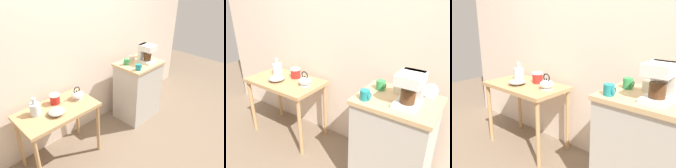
{
  "view_description": "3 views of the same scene",
  "coord_description": "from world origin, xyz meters",
  "views": [
    {
      "loc": [
        -1.69,
        -1.86,
        2.16
      ],
      "look_at": [
        0.09,
        -0.08,
        0.83
      ],
      "focal_mm": 35.37,
      "sensor_mm": 36.0,
      "label": 1
    },
    {
      "loc": [
        1.21,
        -1.56,
        1.74
      ],
      "look_at": [
        0.12,
        0.01,
        0.9
      ],
      "focal_mm": 35.31,
      "sensor_mm": 36.0,
      "label": 2
    },
    {
      "loc": [
        1.36,
        -1.64,
        1.48
      ],
      "look_at": [
        -0.03,
        -0.05,
        0.88
      ],
      "focal_mm": 39.66,
      "sensor_mm": 36.0,
      "label": 3
    }
  ],
  "objects": [
    {
      "name": "back_wall",
      "position": [
        0.1,
        0.42,
        1.4
      ],
      "size": [
        4.4,
        0.1,
        2.8
      ],
      "primitive_type": "cube",
      "color": "beige",
      "rests_on": "ground_plane"
    },
    {
      "name": "wooden_table",
      "position": [
        -0.67,
        0.05,
        0.63
      ],
      "size": [
        0.9,
        0.52,
        0.74
      ],
      "color": "tan",
      "rests_on": "ground_plane"
    },
    {
      "name": "kitchen_counter",
      "position": [
        0.72,
        -0.01,
        0.46
      ],
      "size": [
        0.65,
        0.5,
        0.92
      ],
      "color": "#BCB7AD",
      "rests_on": "ground_plane"
    },
    {
      "name": "bowl_stoneware",
      "position": [
        -0.72,
        -0.03,
        0.77
      ],
      "size": [
        0.19,
        0.19,
        0.06
      ],
      "color": "#9E998C",
      "rests_on": "wooden_table"
    },
    {
      "name": "teakettle",
      "position": [
        -0.36,
        0.07,
        0.79
      ],
      "size": [
        0.18,
        0.14,
        0.17
      ],
      "color": "white",
      "rests_on": "wooden_table"
    },
    {
      "name": "glass_carafe_vase",
      "position": [
        -0.88,
        0.13,
        0.81
      ],
      "size": [
        0.12,
        0.12,
        0.21
      ],
      "color": "silver",
      "rests_on": "wooden_table"
    },
    {
      "name": "canister_enamel",
      "position": [
        -0.61,
        0.17,
        0.8
      ],
      "size": [
        0.12,
        0.12,
        0.12
      ],
      "color": "red",
      "rests_on": "wooden_table"
    },
    {
      "name": "coffee_maker",
      "position": [
        0.81,
        -0.05,
        1.06
      ],
      "size": [
        0.18,
        0.22,
        0.26
      ],
      "color": "white",
      "rests_on": "kitchen_counter"
    },
    {
      "name": "mug_tall_green",
      "position": [
        0.52,
        0.07,
        0.96
      ],
      "size": [
        0.08,
        0.08,
        0.08
      ],
      "color": "#338C4C",
      "rests_on": "kitchen_counter"
    },
    {
      "name": "mug_dark_teal",
      "position": [
        0.5,
        -0.17,
        0.96
      ],
      "size": [
        0.09,
        0.08,
        0.08
      ],
      "color": "teal",
      "rests_on": "kitchen_counter"
    },
    {
      "name": "mug_small_cream",
      "position": [
        0.67,
        0.09,
        0.96
      ],
      "size": [
        0.08,
        0.08,
        0.08
      ],
      "color": "beige",
      "rests_on": "kitchen_counter"
    }
  ]
}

